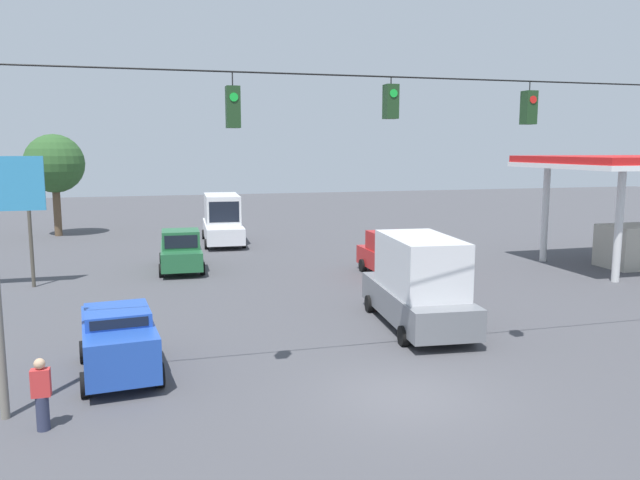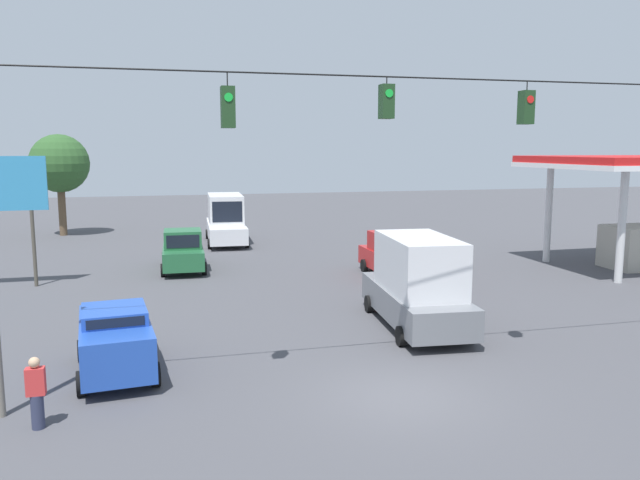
% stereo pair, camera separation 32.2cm
% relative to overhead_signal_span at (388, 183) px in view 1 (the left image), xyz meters
% --- Properties ---
extents(ground_plane, '(140.00, 140.00, 0.00)m').
position_rel_overhead_signal_span_xyz_m(ground_plane, '(-0.04, 1.28, -5.28)').
color(ground_plane, '#47474C').
extents(overhead_signal_span, '(18.98, 0.38, 8.52)m').
position_rel_overhead_signal_span_xyz_m(overhead_signal_span, '(0.00, 0.00, 0.00)').
color(overhead_signal_span, slate).
rests_on(overhead_signal_span, ground_plane).
extents(pickup_truck_red_oncoming_far, '(2.19, 5.47, 2.12)m').
position_rel_overhead_signal_span_xyz_m(pickup_truck_red_oncoming_far, '(-5.27, -12.46, -4.31)').
color(pickup_truck_red_oncoming_far, red).
rests_on(pickup_truck_red_oncoming_far, ground_plane).
extents(box_truck_white_withflow_deep, '(2.79, 7.03, 3.16)m').
position_rel_overhead_signal_span_xyz_m(box_truck_white_withflow_deep, '(1.38, -25.60, -3.74)').
color(box_truck_white_withflow_deep, silver).
rests_on(box_truck_white_withflow_deep, ground_plane).
extents(pickup_truck_green_withflow_far, '(2.30, 5.29, 2.12)m').
position_rel_overhead_signal_span_xyz_m(pickup_truck_green_withflow_far, '(4.49, -16.90, -4.31)').
color(pickup_truck_green_withflow_far, '#236038').
rests_on(pickup_truck_green_withflow_far, ground_plane).
extents(box_truck_grey_crossing_near, '(2.90, 6.56, 3.20)m').
position_rel_overhead_signal_span_xyz_m(box_truck_grey_crossing_near, '(-2.89, -4.32, -3.72)').
color(box_truck_grey_crossing_near, slate).
rests_on(box_truck_grey_crossing_near, ground_plane).
extents(sedan_blue_parked_shoulder, '(2.37, 4.37, 1.86)m').
position_rel_overhead_signal_span_xyz_m(sedan_blue_parked_shoulder, '(6.92, -2.28, -4.31)').
color(sedan_blue_parked_shoulder, '#234CB2').
rests_on(sedan_blue_parked_shoulder, ground_plane).
extents(traffic_cone_nearest, '(0.33, 0.33, 0.65)m').
position_rel_overhead_signal_span_xyz_m(traffic_cone_nearest, '(7.10, -3.10, -4.96)').
color(traffic_cone_nearest, orange).
rests_on(traffic_cone_nearest, ground_plane).
extents(traffic_cone_second, '(0.33, 0.33, 0.65)m').
position_rel_overhead_signal_span_xyz_m(traffic_cone_second, '(6.89, -5.40, -4.96)').
color(traffic_cone_second, orange).
rests_on(traffic_cone_second, ground_plane).
extents(traffic_cone_third, '(0.33, 0.33, 0.65)m').
position_rel_overhead_signal_span_xyz_m(traffic_cone_third, '(7.08, -7.52, -4.96)').
color(traffic_cone_third, orange).
rests_on(traffic_cone_third, ground_plane).
extents(pedestrian, '(0.40, 0.28, 1.65)m').
position_rel_overhead_signal_span_xyz_m(pedestrian, '(8.41, 0.88, -4.46)').
color(pedestrian, '#2D334C').
rests_on(pedestrian, ground_plane).
extents(tree_horizon_left, '(4.07, 4.07, 7.13)m').
position_rel_overhead_signal_span_xyz_m(tree_horizon_left, '(12.21, -32.01, -0.24)').
color(tree_horizon_left, brown).
rests_on(tree_horizon_left, ground_plane).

